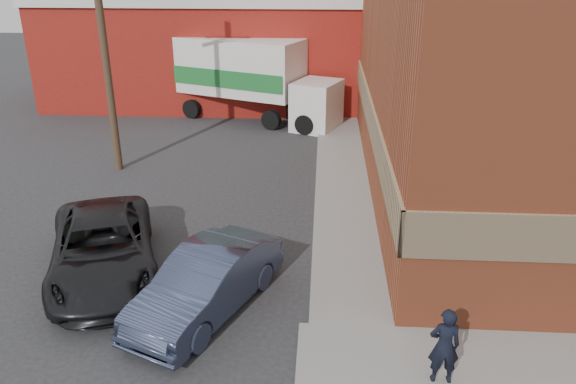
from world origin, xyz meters
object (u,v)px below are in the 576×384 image
(warehouse, at_px, (212,45))
(suv_a, at_px, (103,248))
(man, at_px, (444,346))
(sedan, at_px, (207,283))
(box_truck, at_px, (253,74))
(utility_pole, at_px, (103,36))

(warehouse, distance_m, suv_a, 18.31)
(man, xyz_separation_m, sedan, (-4.68, 2.05, -0.18))
(man, distance_m, box_truck, 18.16)
(utility_pole, relative_size, sedan, 2.09)
(man, height_order, sedan, man)
(warehouse, bearing_deg, utility_pole, -97.77)
(utility_pole, bearing_deg, sedan, -59.75)
(warehouse, height_order, box_truck, warehouse)
(box_truck, bearing_deg, sedan, -64.51)
(utility_pole, relative_size, man, 5.86)
(box_truck, bearing_deg, utility_pole, -99.31)
(suv_a, bearing_deg, utility_pole, 86.72)
(warehouse, distance_m, sedan, 19.92)
(utility_pole, xyz_separation_m, man, (9.64, -10.55, -3.86))
(sedan, xyz_separation_m, box_truck, (-0.78, 15.22, 1.44))
(man, distance_m, suv_a, 8.20)
(sedan, bearing_deg, suv_a, 178.33)
(man, bearing_deg, warehouse, -70.21)
(utility_pole, xyz_separation_m, sedan, (4.96, -8.50, -4.04))
(sedan, bearing_deg, box_truck, 116.63)
(box_truck, bearing_deg, warehouse, 144.52)
(man, bearing_deg, sedan, -24.54)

